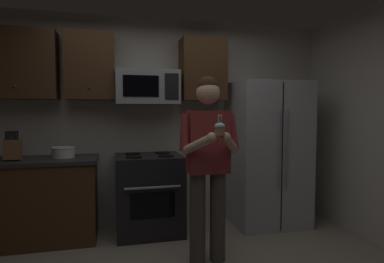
# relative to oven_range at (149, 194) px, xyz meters

# --- Properties ---
(wall_back) EXTENTS (4.40, 0.10, 2.60)m
(wall_back) POSITION_rel_oven_range_xyz_m (0.15, 0.39, 0.84)
(wall_back) COLOR beige
(wall_back) RESTS_ON ground
(oven_range) EXTENTS (0.76, 0.70, 0.93)m
(oven_range) POSITION_rel_oven_range_xyz_m (0.00, 0.00, 0.00)
(oven_range) COLOR black
(oven_range) RESTS_ON ground
(microwave) EXTENTS (0.74, 0.41, 0.40)m
(microwave) POSITION_rel_oven_range_xyz_m (0.00, 0.12, 1.26)
(microwave) COLOR #9EA0A5
(refrigerator) EXTENTS (0.90, 0.75, 1.80)m
(refrigerator) POSITION_rel_oven_range_xyz_m (1.50, -0.04, 0.44)
(refrigerator) COLOR #B7BABF
(refrigerator) RESTS_ON ground
(cabinet_row_upper) EXTENTS (2.78, 0.36, 0.76)m
(cabinet_row_upper) POSITION_rel_oven_range_xyz_m (-0.57, 0.17, 1.49)
(cabinet_row_upper) COLOR #4C301C
(counter_left) EXTENTS (1.44, 0.66, 0.92)m
(counter_left) POSITION_rel_oven_range_xyz_m (-1.30, 0.02, 0.00)
(counter_left) COLOR #4C301C
(counter_left) RESTS_ON ground
(knife_block) EXTENTS (0.16, 0.15, 0.32)m
(knife_block) POSITION_rel_oven_range_xyz_m (-1.43, -0.03, 0.58)
(knife_block) COLOR brown
(knife_block) RESTS_ON counter_left
(bowl_large_white) EXTENTS (0.25, 0.25, 0.12)m
(bowl_large_white) POSITION_rel_oven_range_xyz_m (-0.95, 0.06, 0.52)
(bowl_large_white) COLOR white
(bowl_large_white) RESTS_ON counter_left
(person) EXTENTS (0.60, 0.48, 1.76)m
(person) POSITION_rel_oven_range_xyz_m (0.46, -0.89, 0.53)
(person) COLOR #4C4742
(person) RESTS_ON ground
(cupcake) EXTENTS (0.09, 0.09, 0.17)m
(cupcake) POSITION_rel_oven_range_xyz_m (0.46, -1.22, 0.83)
(cupcake) COLOR #A87F56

